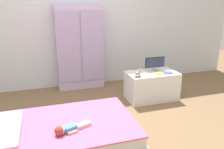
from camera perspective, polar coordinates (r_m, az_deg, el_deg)
name	(u,v)px	position (r m, az deg, el deg)	size (l,w,h in m)	color
ground_plane	(97,126)	(2.92, -3.82, -12.98)	(10.00, 10.00, 0.02)	brown
back_wall	(74,10)	(4.06, -9.70, 15.77)	(6.40, 0.05, 2.70)	silver
bed	(64,134)	(2.58, -12.12, -14.54)	(1.55, 1.00, 0.25)	silver
pillow	(4,130)	(2.53, -25.74, -12.60)	(0.32, 0.72, 0.06)	silver
doll	(66,129)	(2.34, -11.53, -13.44)	(0.38, 0.20, 0.10)	#4C84C6
wardrobe	(80,48)	(3.96, -8.16, 6.73)	(0.80, 0.28, 1.45)	silver
tv_stand	(152,86)	(3.62, 10.00, -2.83)	(0.78, 0.45, 0.44)	white
tv_monitor	(155,63)	(3.61, 10.82, 2.94)	(0.32, 0.10, 0.22)	#99999E
rocking_horse_toy	(138,73)	(3.29, 6.71, 0.34)	(0.11, 0.04, 0.13)	#8E6642
book_yellow	(159,74)	(3.49, 11.81, 0.21)	(0.14, 0.09, 0.01)	gold
book_blue	(168,73)	(3.57, 13.91, 0.43)	(0.14, 0.10, 0.01)	blue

